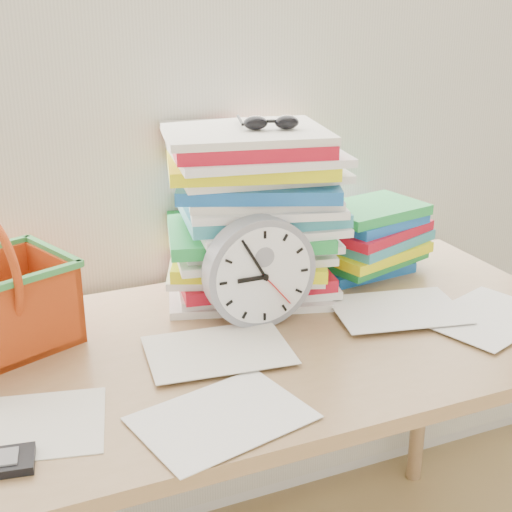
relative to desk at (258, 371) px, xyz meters
name	(u,v)px	position (x,y,z in m)	size (l,w,h in m)	color
curtain	(189,40)	(0.00, 0.38, 0.62)	(2.40, 0.01, 2.50)	beige
desk	(258,371)	(0.00, 0.00, 0.00)	(1.40, 0.70, 0.75)	olive
paper_stack	(254,213)	(0.08, 0.22, 0.26)	(0.37, 0.31, 0.38)	white
clock	(259,272)	(0.03, 0.06, 0.19)	(0.23, 0.23, 0.05)	gray
sunglasses	(271,123)	(0.11, 0.18, 0.47)	(0.13, 0.11, 0.03)	black
book_stack	(367,237)	(0.39, 0.23, 0.16)	(0.28, 0.22, 0.17)	white
scattered_papers	(258,336)	(0.00, 0.00, 0.08)	(1.26, 0.42, 0.02)	white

